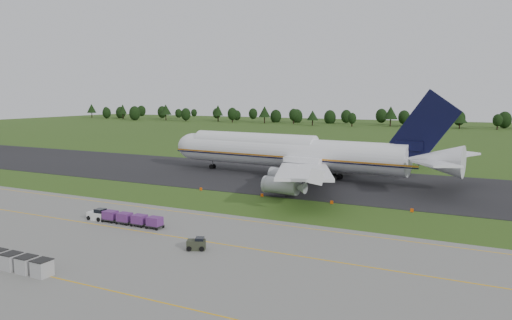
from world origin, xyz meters
The scene contains 10 objects.
ground centered at (0.00, 0.00, 0.00)m, with size 600.00×600.00×0.00m, color #2C4A16.
apron centered at (0.00, -34.00, 0.03)m, with size 300.00×52.00×0.06m, color slate.
taxiway centered at (0.00, 28.00, 0.04)m, with size 300.00×40.00×0.08m, color black.
apron_markings centered at (0.00, -26.98, 0.06)m, with size 300.00×30.20×0.01m.
tree_line centered at (11.35, 221.72, 6.46)m, with size 524.11×21.78×11.97m.
aircraft centered at (0.42, 31.03, 5.73)m, with size 71.54×69.50×20.07m.
baggage_train centered at (-5.56, -19.86, 0.94)m, with size 13.50×1.73×1.66m.
utility_cart centered at (11.03, -25.42, 0.66)m, with size 2.57×2.13×1.22m.
uld_row centered at (-1.96, -40.28, 0.96)m, with size 9.02×1.82×1.80m.
edge_markers centered at (10.86, 7.14, 0.27)m, with size 41.28×0.30×0.60m.
Camera 1 is at (44.39, -75.03, 19.04)m, focal length 35.00 mm.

